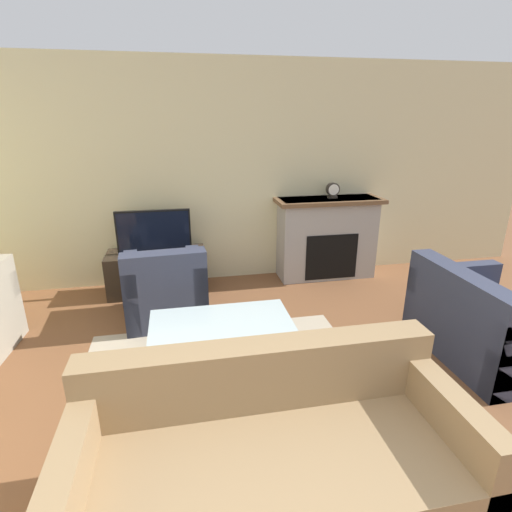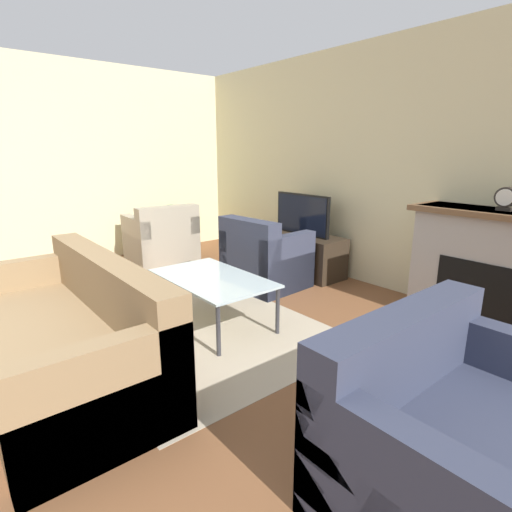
{
  "view_description": "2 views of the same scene",
  "coord_description": "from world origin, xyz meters",
  "px_view_note": "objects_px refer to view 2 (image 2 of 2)",
  "views": [
    {
      "loc": [
        -0.32,
        -0.62,
        2.04
      ],
      "look_at": [
        0.34,
        2.76,
        0.83
      ],
      "focal_mm": 28.0,
      "sensor_mm": 36.0,
      "label": 1
    },
    {
      "loc": [
        2.84,
        0.41,
        1.54
      ],
      "look_at": [
        0.24,
        2.55,
        0.65
      ],
      "focal_mm": 28.0,
      "sensor_mm": 36.0,
      "label": 2
    }
  ],
  "objects_px": {
    "armchair_accent": "(264,261)",
    "armchair_by_window": "(162,241)",
    "couch_sectional": "(67,339)",
    "coffee_table": "(212,281)",
    "tv": "(302,214)",
    "couch_loveseat": "(461,444)",
    "mantel_clock": "(506,198)",
    "potted_plant": "(172,223)"
  },
  "relations": [
    {
      "from": "armchair_accent",
      "to": "potted_plant",
      "type": "height_order",
      "value": "armchair_accent"
    },
    {
      "from": "couch_sectional",
      "to": "coffee_table",
      "type": "distance_m",
      "value": 1.29
    },
    {
      "from": "coffee_table",
      "to": "armchair_by_window",
      "type": "bearing_deg",
      "value": 164.54
    },
    {
      "from": "tv",
      "to": "armchair_accent",
      "type": "bearing_deg",
      "value": -81.06
    },
    {
      "from": "armchair_accent",
      "to": "mantel_clock",
      "type": "height_order",
      "value": "mantel_clock"
    },
    {
      "from": "couch_loveseat",
      "to": "coffee_table",
      "type": "height_order",
      "value": "couch_loveseat"
    },
    {
      "from": "tv",
      "to": "couch_sectional",
      "type": "relative_size",
      "value": 0.41
    },
    {
      "from": "tv",
      "to": "coffee_table",
      "type": "relative_size",
      "value": 0.73
    },
    {
      "from": "tv",
      "to": "couch_loveseat",
      "type": "height_order",
      "value": "tv"
    },
    {
      "from": "armchair_by_window",
      "to": "couch_loveseat",
      "type": "bearing_deg",
      "value": 83.5
    },
    {
      "from": "couch_loveseat",
      "to": "armchair_accent",
      "type": "relative_size",
      "value": 1.44
    },
    {
      "from": "tv",
      "to": "mantel_clock",
      "type": "height_order",
      "value": "mantel_clock"
    },
    {
      "from": "armchair_by_window",
      "to": "coffee_table",
      "type": "bearing_deg",
      "value": 78.49
    },
    {
      "from": "potted_plant",
      "to": "mantel_clock",
      "type": "relative_size",
      "value": 3.93
    },
    {
      "from": "mantel_clock",
      "to": "armchair_accent",
      "type": "bearing_deg",
      "value": -158.53
    },
    {
      "from": "couch_loveseat",
      "to": "tv",
      "type": "bearing_deg",
      "value": 55.82
    },
    {
      "from": "couch_loveseat",
      "to": "coffee_table",
      "type": "bearing_deg",
      "value": 84.54
    },
    {
      "from": "couch_loveseat",
      "to": "coffee_table",
      "type": "xyz_separation_m",
      "value": [
        -2.31,
        0.22,
        0.11
      ]
    },
    {
      "from": "couch_sectional",
      "to": "armchair_by_window",
      "type": "distance_m",
      "value": 3.02
    },
    {
      "from": "couch_sectional",
      "to": "couch_loveseat",
      "type": "height_order",
      "value": "same"
    },
    {
      "from": "armchair_by_window",
      "to": "potted_plant",
      "type": "distance_m",
      "value": 0.4
    },
    {
      "from": "couch_sectional",
      "to": "armchair_by_window",
      "type": "bearing_deg",
      "value": 141.18
    },
    {
      "from": "armchair_accent",
      "to": "mantel_clock",
      "type": "xyz_separation_m",
      "value": [
        2.11,
        0.83,
        0.85
      ]
    },
    {
      "from": "potted_plant",
      "to": "mantel_clock",
      "type": "height_order",
      "value": "mantel_clock"
    },
    {
      "from": "couch_sectional",
      "to": "potted_plant",
      "type": "distance_m",
      "value": 3.37
    },
    {
      "from": "couch_sectional",
      "to": "armchair_accent",
      "type": "bearing_deg",
      "value": 104.57
    },
    {
      "from": "tv",
      "to": "armchair_by_window",
      "type": "relative_size",
      "value": 0.94
    },
    {
      "from": "armchair_accent",
      "to": "coffee_table",
      "type": "height_order",
      "value": "armchair_accent"
    },
    {
      "from": "potted_plant",
      "to": "couch_loveseat",
      "type": "bearing_deg",
      "value": -13.29
    },
    {
      "from": "couch_sectional",
      "to": "coffee_table",
      "type": "relative_size",
      "value": 1.77
    },
    {
      "from": "armchair_by_window",
      "to": "armchair_accent",
      "type": "height_order",
      "value": "same"
    },
    {
      "from": "mantel_clock",
      "to": "couch_loveseat",
      "type": "bearing_deg",
      "value": -72.01
    },
    {
      "from": "couch_sectional",
      "to": "potted_plant",
      "type": "bearing_deg",
      "value": 139.61
    },
    {
      "from": "potted_plant",
      "to": "armchair_accent",
      "type": "bearing_deg",
      "value": 3.62
    },
    {
      "from": "couch_loveseat",
      "to": "armchair_accent",
      "type": "distance_m",
      "value": 3.05
    },
    {
      "from": "tv",
      "to": "mantel_clock",
      "type": "bearing_deg",
      "value": 2.76
    },
    {
      "from": "tv",
      "to": "coffee_table",
      "type": "distance_m",
      "value": 1.88
    },
    {
      "from": "armchair_by_window",
      "to": "coffee_table",
      "type": "xyz_separation_m",
      "value": [
        2.23,
        -0.62,
        0.1
      ]
    },
    {
      "from": "couch_sectional",
      "to": "couch_loveseat",
      "type": "bearing_deg",
      "value": 25.77
    },
    {
      "from": "couch_sectional",
      "to": "couch_loveseat",
      "type": "xyz_separation_m",
      "value": [
        2.19,
        1.06,
        0.0
      ]
    },
    {
      "from": "armchair_accent",
      "to": "armchair_by_window",
      "type": "bearing_deg",
      "value": 9.27
    },
    {
      "from": "couch_sectional",
      "to": "mantel_clock",
      "type": "height_order",
      "value": "mantel_clock"
    }
  ]
}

